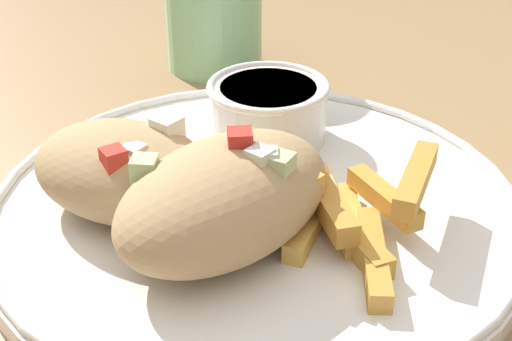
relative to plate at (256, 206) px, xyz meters
The scene contains 7 objects.
table 0.07m from the plate, 21.50° to the right, with size 1.57×1.57×0.74m.
plate is the anchor object (origin of this frame).
pita_sandwich_near 0.05m from the plate, 134.77° to the right, with size 0.15×0.13×0.06m.
pita_sandwich_far 0.08m from the plate, 162.51° to the left, with size 0.13×0.13×0.05m.
fries_pile 0.06m from the plate, 60.25° to the right, with size 0.14×0.13×0.04m.
sauce_ramekin 0.08m from the plate, 60.28° to the left, with size 0.08×0.08×0.04m.
water_glass 0.24m from the plate, 74.69° to the left, with size 0.08×0.08×0.12m.
Camera 1 is at (-0.15, -0.31, 0.98)m, focal length 50.00 mm.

